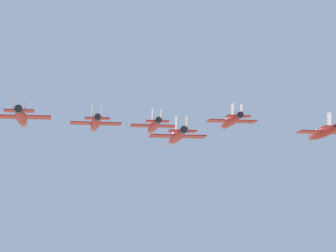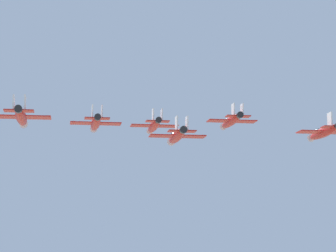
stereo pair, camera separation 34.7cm
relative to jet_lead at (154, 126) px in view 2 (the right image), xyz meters
The scene contains 6 objects.
jet_lead is the anchor object (origin of this frame).
jet_left_wingman 23.27m from the jet_lead, 118.05° to the left, with size 17.38×11.41×3.81m.
jet_right_wingman 23.16m from the jet_lead, 161.23° to the right, with size 17.28×11.31×3.78m.
jet_left_outer 46.47m from the jet_lead, 118.05° to the left, with size 17.88×11.80×3.95m.
jet_right_outer 46.66m from the jet_lead, 161.23° to the right, with size 17.74×11.64×3.89m.
jet_slot_rear 36.08m from the jet_lead, 158.41° to the left, with size 17.36×11.41×3.81m.
Camera 2 is at (-178.80, 117.22, 61.43)m, focal length 81.91 mm.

